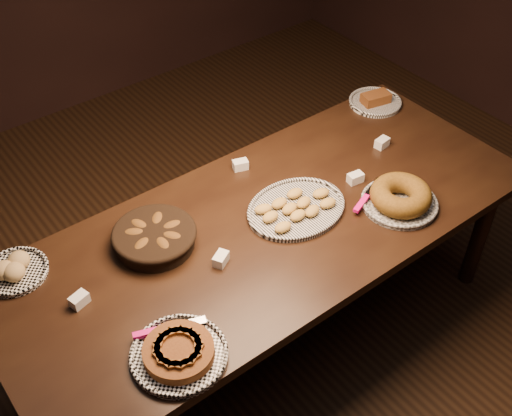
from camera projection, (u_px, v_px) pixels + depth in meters
ground at (267, 331)px, 3.23m from camera, size 5.00×5.00×0.00m
buffet_table at (269, 236)px, 2.78m from camera, size 2.40×1.00×0.75m
apple_tart_plate at (179, 353)px, 2.21m from camera, size 0.34×0.34×0.07m
madeleine_platter at (296, 208)px, 2.77m from camera, size 0.45×0.37×0.05m
bundt_cake_plate at (400, 198)px, 2.78m from camera, size 0.39×0.36×0.11m
croissant_basket at (155, 236)px, 2.60m from camera, size 0.35×0.35×0.09m
bread_roll_plate at (14, 270)px, 2.49m from camera, size 0.26×0.26×0.08m
loaf_plate at (375, 101)px, 3.40m from camera, size 0.28×0.28×0.06m
tent_cards at (265, 203)px, 2.79m from camera, size 1.69×0.51×0.04m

